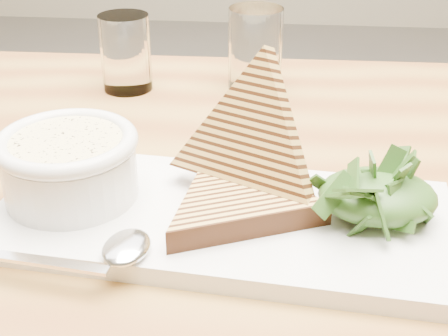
# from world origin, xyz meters

# --- Properties ---
(table_top) EXTENTS (1.18, 0.80, 0.04)m
(table_top) POSITION_xyz_m (-0.17, -0.20, 0.71)
(table_top) COLOR olive
(table_top) RESTS_ON ground
(platter) EXTENTS (0.42, 0.22, 0.02)m
(platter) POSITION_xyz_m (-0.05, -0.27, 0.74)
(platter) COLOR white
(platter) RESTS_ON table_top
(soup_bowl) EXTENTS (0.12, 0.12, 0.05)m
(soup_bowl) POSITION_xyz_m (-0.19, -0.26, 0.77)
(soup_bowl) COLOR white
(soup_bowl) RESTS_ON platter
(soup) EXTENTS (0.10, 0.10, 0.01)m
(soup) POSITION_xyz_m (-0.19, -0.26, 0.80)
(soup) COLOR beige
(soup) RESTS_ON soup_bowl
(bowl_rim) EXTENTS (0.13, 0.13, 0.01)m
(bowl_rim) POSITION_xyz_m (-0.19, -0.26, 0.80)
(bowl_rim) COLOR white
(bowl_rim) RESTS_ON soup_bowl
(sandwich_flat) EXTENTS (0.22, 0.22, 0.02)m
(sandwich_flat) POSITION_xyz_m (-0.04, -0.28, 0.76)
(sandwich_flat) COLOR tan
(sandwich_flat) RESTS_ON platter
(sandwich_lean) EXTENTS (0.21, 0.21, 0.19)m
(sandwich_lean) POSITION_xyz_m (-0.03, -0.24, 0.80)
(sandwich_lean) COLOR tan
(sandwich_lean) RESTS_ON sandwich_flat
(salad_base) EXTENTS (0.10, 0.08, 0.04)m
(salad_base) POSITION_xyz_m (0.08, -0.27, 0.77)
(salad_base) COLOR #1D4313
(salad_base) RESTS_ON platter
(arugula_pile) EXTENTS (0.11, 0.10, 0.05)m
(arugula_pile) POSITION_xyz_m (0.08, -0.27, 0.78)
(arugula_pile) COLOR #35531F
(arugula_pile) RESTS_ON platter
(spoon_bowl) EXTENTS (0.04, 0.06, 0.01)m
(spoon_bowl) POSITION_xyz_m (-0.12, -0.34, 0.76)
(spoon_bowl) COLOR silver
(spoon_bowl) RESTS_ON platter
(spoon_handle) EXTENTS (0.13, 0.03, 0.00)m
(spoon_handle) POSITION_xyz_m (-0.19, -0.36, 0.75)
(spoon_handle) COLOR silver
(spoon_handle) RESTS_ON platter
(glass_near) EXTENTS (0.07, 0.07, 0.10)m
(glass_near) POSITION_xyz_m (-0.21, 0.05, 0.78)
(glass_near) COLOR white
(glass_near) RESTS_ON table_top
(glass_far) EXTENTS (0.07, 0.07, 0.11)m
(glass_far) POSITION_xyz_m (-0.04, 0.07, 0.79)
(glass_far) COLOR white
(glass_far) RESTS_ON table_top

